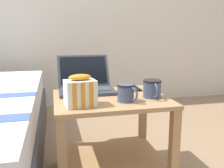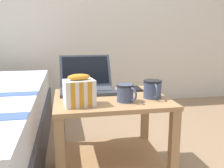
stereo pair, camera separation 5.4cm
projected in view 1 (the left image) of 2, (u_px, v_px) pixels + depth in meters
The scene contains 6 objects.
bedside_table at pixel (110, 126), 1.41m from camera, with size 0.61×0.51×0.49m.
laptop at pixel (86, 84), 1.51m from camera, with size 0.33×0.33×0.20m.
mug_front_left at pixel (152, 88), 1.35m from camera, with size 0.10×0.14×0.10m.
mug_front_right at pixel (126, 92), 1.27m from camera, with size 0.09×0.12×0.09m.
snack_bag at pixel (80, 92), 1.19m from camera, with size 0.16×0.12×0.16m.
cell_phone at pixel (133, 88), 1.57m from camera, with size 0.08×0.14×0.01m.
Camera 1 is at (-0.30, -1.30, 0.83)m, focal length 40.00 mm.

